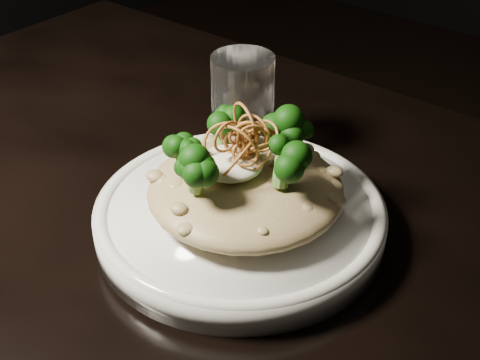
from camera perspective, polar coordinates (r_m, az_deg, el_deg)
table at (r=0.64m, az=-4.54°, el=-12.38°), size 1.10×0.80×0.75m
plate at (r=0.60m, az=-0.00°, el=-3.25°), size 0.26×0.26×0.03m
risotto at (r=0.58m, az=0.49°, el=-0.80°), size 0.17×0.17×0.04m
broccoli at (r=0.57m, az=0.25°, el=2.89°), size 0.12×0.12×0.04m
cheese at (r=0.57m, az=-0.82°, el=1.45°), size 0.06×0.06×0.02m
shallots at (r=0.56m, az=0.34°, el=3.53°), size 0.05×0.05×0.03m
drinking_glass at (r=0.69m, az=0.23°, el=6.14°), size 0.08×0.08×0.11m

